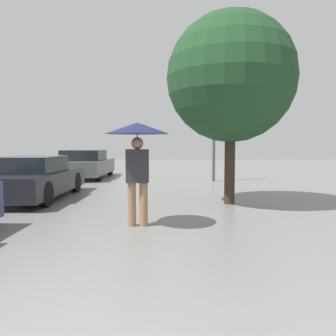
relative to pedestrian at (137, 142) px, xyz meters
The scene contains 5 objects.
pedestrian is the anchor object (origin of this frame).
parked_car_middle 4.35m from the pedestrian, 136.45° to the left, with size 1.67×3.88×1.14m.
parked_car_farthest 9.00m from the pedestrian, 110.55° to the left, with size 1.88×3.86×1.21m.
tree 3.38m from the pedestrian, 47.72° to the left, with size 3.08×3.08×4.58m.
street_lamp 7.59m from the pedestrian, 72.42° to the left, with size 0.25×0.25×4.35m.
Camera 1 is at (0.51, -1.12, 1.45)m, focal length 35.00 mm.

